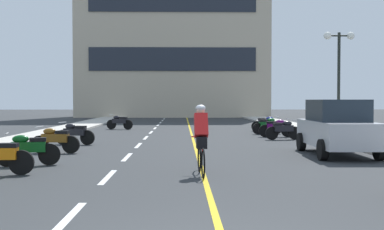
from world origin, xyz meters
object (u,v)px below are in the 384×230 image
Objects in this scene: motorcycle_4 at (75,133)px; motorcycle_8 at (266,123)px; motorcycle_3 at (55,139)px; cyclist_rider at (201,138)px; motorcycle_6 at (276,127)px; parked_car_near at (337,127)px; motorcycle_5 at (284,129)px; motorcycle_2 at (28,149)px; street_lamp_mid at (339,59)px; motorcycle_9 at (119,122)px; motorcycle_7 at (268,125)px.

motorcycle_4 and motorcycle_8 have the same top height.
motorcycle_3 is 14.61m from motorcycle_8.
motorcycle_6 is at bearing 70.88° from cyclist_rider.
cyclist_rider is at bearing -138.27° from parked_car_near.
motorcycle_3 is at bearing -128.92° from motorcycle_8.
parked_car_near is 2.53× the size of motorcycle_4.
cyclist_rider is (-4.18, -10.43, 0.41)m from motorcycle_5.
motorcycle_2 is 0.99× the size of motorcycle_8.
motorcycle_5 is (-2.81, -0.91, -3.27)m from street_lamp_mid.
parked_car_near is 2.54× the size of motorcycle_9.
parked_car_near is 10.24m from motorcycle_4.
motorcycle_4 is 9.42m from cyclist_rider.
motorcycle_6 is at bearing -93.31° from motorcycle_8.
motorcycle_6 is (8.84, 10.33, 0.00)m from motorcycle_2.
motorcycle_7 is 1.00× the size of motorcycle_9.
motorcycle_4 is 9.79m from motorcycle_6.
motorcycle_8 is at bearing 90.99° from parked_car_near.
motorcycle_6 is (-2.83, 0.67, -3.27)m from street_lamp_mid.
cyclist_rider is at bearing -105.18° from motorcycle_8.
motorcycle_3 is 1.02× the size of motorcycle_9.
motorcycle_7 is at bearing 91.82° from motorcycle_6.
parked_car_near is 2.52× the size of motorcycle_2.
motorcycle_7 is (8.90, 5.97, 0.00)m from motorcycle_4.
motorcycle_4 is 12.31m from motorcycle_8.
street_lamp_mid is at bearing 15.38° from motorcycle_4.
cyclist_rider reaches higher than motorcycle_2.
street_lamp_mid is 15.50m from motorcycle_2.
motorcycle_2 is 0.99× the size of motorcycle_5.
motorcycle_9 is (0.45, 13.64, 0.00)m from motorcycle_3.
motorcycle_2 is at bearing -165.31° from parked_car_near.
parked_car_near reaches higher than motorcycle_6.
motorcycle_5 and motorcycle_7 have the same top height.
motorcycle_8 is (0.25, 4.24, 0.00)m from motorcycle_6.
motorcycle_7 is at bearing -27.94° from motorcycle_9.
motorcycle_9 is (-8.50, 8.09, 0.00)m from motorcycle_5.
cyclist_rider reaches higher than motorcycle_8.
motorcycle_5 is at bearing 93.94° from parked_car_near.
motorcycle_7 is at bearing 91.33° from motorcycle_5.
motorcycle_5 is (8.99, 2.34, 0.00)m from motorcycle_4.
cyclist_rider reaches higher than motorcycle_5.
motorcycle_3 and motorcycle_7 have the same top height.
motorcycle_3 is 0.96× the size of cyclist_rider.
motorcycle_9 is at bearing 87.34° from motorcycle_4.
motorcycle_2 is at bearing -130.55° from motorcycle_6.
motorcycle_5 is 11.25m from cyclist_rider.
motorcycle_4 is 1.00× the size of motorcycle_7.
motorcycle_9 is at bearing 165.39° from motorcycle_8.
parked_car_near is 2.48× the size of motorcycle_8.
motorcycle_2 is 6.41m from motorcycle_4.
motorcycle_6 is at bearing -37.52° from motorcycle_9.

